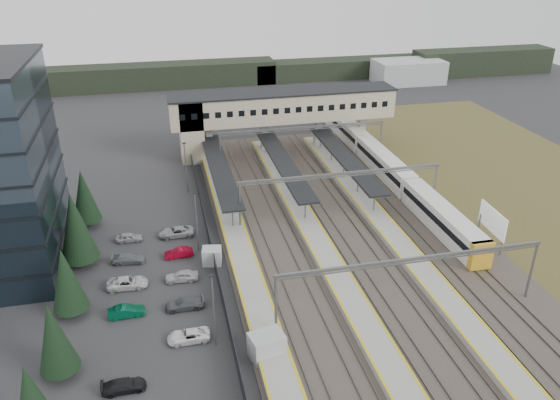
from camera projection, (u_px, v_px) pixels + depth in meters
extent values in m
plane|color=#2B2B2D|center=(278.00, 287.00, 61.60)|extent=(220.00, 220.00, 0.00)
cylinder|color=black|center=(62.00, 370.00, 49.02)|extent=(0.44, 0.44, 1.20)
cone|color=black|center=(54.00, 337.00, 47.36)|extent=(3.54, 3.54, 6.80)
cylinder|color=black|center=(73.00, 310.00, 56.91)|extent=(0.44, 0.44, 1.20)
cone|color=black|center=(66.00, 279.00, 55.20)|extent=(3.64, 3.64, 7.00)
cylinder|color=black|center=(82.00, 260.00, 65.67)|extent=(0.44, 0.44, 1.20)
cone|color=black|center=(75.00, 226.00, 63.64)|extent=(4.42, 4.42, 8.50)
cylinder|color=black|center=(89.00, 222.00, 74.44)|extent=(0.44, 0.44, 1.20)
cone|color=black|center=(84.00, 195.00, 72.69)|extent=(3.74, 3.74, 7.20)
imported|color=black|center=(124.00, 386.00, 47.43)|extent=(3.88, 1.67, 1.11)
imported|color=#054A2F|center=(127.00, 311.00, 56.69)|extent=(3.81, 1.47, 1.24)
imported|color=silver|center=(128.00, 283.00, 61.33)|extent=(4.64, 2.32, 1.26)
imported|color=slate|center=(129.00, 259.00, 66.00)|extent=(4.17, 2.04, 1.17)
imported|color=#A2A1A5|center=(129.00, 237.00, 70.65)|extent=(3.48, 1.54, 1.16)
imported|color=white|center=(189.00, 336.00, 53.27)|extent=(4.21, 1.98, 1.16)
imported|color=#4F5255|center=(185.00, 304.00, 57.90)|extent=(4.23, 1.73, 1.23)
imported|color=#BCBBBF|center=(181.00, 276.00, 62.53)|extent=(3.88, 1.74, 1.29)
imported|color=#A50720|center=(179.00, 253.00, 67.21)|extent=(3.58, 1.42, 1.16)
imported|color=#A0A0A4|center=(176.00, 232.00, 71.83)|extent=(4.64, 2.21, 1.28)
cylinder|color=slate|center=(214.00, 311.00, 51.23)|extent=(0.16, 0.16, 8.00)
cube|color=black|center=(211.00, 276.00, 49.48)|extent=(0.50, 0.25, 0.15)
cylinder|color=slate|center=(197.00, 223.00, 67.00)|extent=(0.16, 0.16, 8.00)
cube|color=black|center=(194.00, 193.00, 65.26)|extent=(0.50, 0.25, 0.15)
cylinder|color=slate|center=(186.00, 168.00, 82.78)|extent=(0.16, 0.16, 8.00)
cube|color=black|center=(184.00, 143.00, 81.03)|extent=(0.50, 0.25, 0.15)
cube|color=#26282B|center=(215.00, 264.00, 64.23)|extent=(0.08, 90.00, 2.00)
cube|color=#ABAEB0|center=(267.00, 346.00, 50.88)|extent=(3.57, 2.94, 2.61)
cube|color=#ABAEB0|center=(212.00, 256.00, 65.69)|extent=(2.55, 2.25, 2.06)
cube|color=#38332B|center=(362.00, 252.00, 68.35)|extent=(34.00, 90.00, 0.20)
cube|color=#59544C|center=(263.00, 263.00, 65.71)|extent=(0.08, 90.00, 0.14)
cube|color=#59544C|center=(275.00, 261.00, 66.00)|extent=(0.08, 90.00, 0.14)
cube|color=#59544C|center=(295.00, 259.00, 66.52)|extent=(0.08, 90.00, 0.14)
cube|color=#59544C|center=(306.00, 257.00, 66.81)|extent=(0.08, 90.00, 0.14)
cube|color=#59544C|center=(342.00, 253.00, 67.72)|extent=(0.08, 90.00, 0.14)
cube|color=#59544C|center=(353.00, 252.00, 68.01)|extent=(0.08, 90.00, 0.14)
cube|color=#59544C|center=(372.00, 249.00, 68.53)|extent=(0.08, 90.00, 0.14)
cube|color=#59544C|center=(383.00, 248.00, 68.82)|extent=(0.08, 90.00, 0.14)
cube|color=#59544C|center=(416.00, 244.00, 69.74)|extent=(0.08, 90.00, 0.14)
cube|color=#59544C|center=(426.00, 243.00, 70.03)|extent=(0.08, 90.00, 0.14)
cube|color=#59544C|center=(445.00, 240.00, 70.54)|extent=(0.08, 90.00, 0.14)
cube|color=#59544C|center=(455.00, 239.00, 70.83)|extent=(0.08, 90.00, 0.14)
cube|color=#959690|center=(244.00, 264.00, 65.18)|extent=(3.20, 82.00, 0.90)
cube|color=gold|center=(232.00, 262.00, 64.69)|extent=(0.25, 82.00, 0.02)
cube|color=gold|center=(256.00, 259.00, 65.27)|extent=(0.25, 82.00, 0.02)
cube|color=#959690|center=(324.00, 254.00, 67.19)|extent=(3.20, 82.00, 0.90)
cube|color=gold|center=(313.00, 252.00, 66.70)|extent=(0.25, 82.00, 0.02)
cube|color=gold|center=(336.00, 250.00, 67.28)|extent=(0.25, 82.00, 0.02)
cube|color=#959690|center=(400.00, 245.00, 69.20)|extent=(3.20, 82.00, 0.90)
cube|color=gold|center=(389.00, 243.00, 68.71)|extent=(0.25, 82.00, 0.02)
cube|color=gold|center=(411.00, 240.00, 69.29)|extent=(0.25, 82.00, 0.02)
cube|color=black|center=(220.00, 168.00, 82.91)|extent=(3.00, 30.00, 0.25)
cube|color=slate|center=(220.00, 169.00, 82.98)|extent=(3.10, 30.00, 0.12)
cylinder|color=slate|center=(233.00, 216.00, 72.22)|extent=(0.20, 0.20, 3.10)
cylinder|color=slate|center=(226.00, 195.00, 77.91)|extent=(0.20, 0.20, 3.10)
cylinder|color=slate|center=(220.00, 177.00, 83.61)|extent=(0.20, 0.20, 3.10)
cylinder|color=slate|center=(215.00, 162.00, 89.31)|extent=(0.20, 0.20, 3.10)
cylinder|color=slate|center=(211.00, 148.00, 95.01)|extent=(0.20, 0.20, 3.10)
cube|color=black|center=(284.00, 162.00, 84.92)|extent=(3.00, 30.00, 0.25)
cube|color=slate|center=(284.00, 163.00, 84.99)|extent=(3.10, 30.00, 0.12)
cylinder|color=slate|center=(305.00, 208.00, 74.23)|extent=(0.20, 0.20, 3.10)
cylinder|color=slate|center=(294.00, 189.00, 79.93)|extent=(0.20, 0.20, 3.10)
cylinder|color=slate|center=(283.00, 172.00, 85.62)|extent=(0.20, 0.20, 3.10)
cylinder|color=slate|center=(275.00, 157.00, 91.32)|extent=(0.20, 0.20, 3.10)
cylinder|color=slate|center=(267.00, 144.00, 97.02)|extent=(0.20, 0.20, 3.10)
cube|color=black|center=(344.00, 157.00, 86.94)|extent=(3.00, 30.00, 0.25)
cube|color=slate|center=(344.00, 158.00, 87.00)|extent=(3.10, 30.00, 0.12)
cylinder|color=slate|center=(374.00, 201.00, 76.24)|extent=(0.20, 0.20, 3.10)
cylinder|color=slate|center=(358.00, 182.00, 81.94)|extent=(0.20, 0.20, 3.10)
cylinder|color=slate|center=(344.00, 166.00, 87.64)|extent=(0.20, 0.20, 3.10)
cylinder|color=slate|center=(332.00, 152.00, 93.33)|extent=(0.20, 0.20, 3.10)
cylinder|color=slate|center=(321.00, 140.00, 99.03)|extent=(0.20, 0.20, 3.10)
cube|color=tan|center=(283.00, 106.00, 96.81)|extent=(40.00, 6.00, 5.00)
cube|color=black|center=(283.00, 92.00, 95.69)|extent=(40.40, 6.40, 0.30)
cube|color=tan|center=(191.00, 129.00, 94.80)|extent=(4.00, 6.00, 11.00)
cube|color=black|center=(182.00, 117.00, 90.50)|extent=(1.00, 0.06, 1.00)
cube|color=black|center=(194.00, 117.00, 90.90)|extent=(1.00, 0.06, 1.00)
cube|color=black|center=(206.00, 116.00, 91.30)|extent=(1.00, 0.06, 1.00)
cube|color=black|center=(218.00, 115.00, 91.70)|extent=(1.00, 0.06, 1.00)
cube|color=black|center=(230.00, 114.00, 92.11)|extent=(1.00, 0.06, 1.00)
cube|color=black|center=(242.00, 114.00, 92.51)|extent=(1.00, 0.06, 1.00)
cube|color=black|center=(253.00, 113.00, 92.91)|extent=(1.00, 0.06, 1.00)
cube|color=black|center=(265.00, 112.00, 93.31)|extent=(1.00, 0.06, 1.00)
cube|color=black|center=(276.00, 111.00, 93.72)|extent=(1.00, 0.06, 1.00)
cube|color=black|center=(287.00, 110.00, 94.12)|extent=(1.00, 0.06, 1.00)
cube|color=black|center=(299.00, 110.00, 94.52)|extent=(1.00, 0.06, 1.00)
cube|color=black|center=(310.00, 109.00, 94.92)|extent=(1.00, 0.06, 1.00)
cube|color=black|center=(321.00, 108.00, 95.33)|extent=(1.00, 0.06, 1.00)
cube|color=black|center=(332.00, 108.00, 95.73)|extent=(1.00, 0.06, 1.00)
cube|color=black|center=(342.00, 107.00, 96.13)|extent=(1.00, 0.06, 1.00)
cube|color=black|center=(353.00, 106.00, 96.53)|extent=(1.00, 0.06, 1.00)
cube|color=black|center=(364.00, 105.00, 96.93)|extent=(1.00, 0.06, 1.00)
cube|color=black|center=(374.00, 105.00, 97.34)|extent=(1.00, 0.06, 1.00)
cube|color=black|center=(385.00, 104.00, 97.74)|extent=(1.00, 0.06, 1.00)
cube|color=#959690|center=(201.00, 142.00, 96.20)|extent=(1.20, 1.60, 6.00)
cube|color=#959690|center=(209.00, 141.00, 96.50)|extent=(1.20, 1.60, 6.00)
cube|color=#959690|center=(264.00, 137.00, 98.51)|extent=(1.20, 1.60, 6.00)
cube|color=#959690|center=(318.00, 133.00, 100.52)|extent=(1.20, 1.60, 6.00)
cube|color=#959690|center=(361.00, 130.00, 102.23)|extent=(1.20, 1.60, 6.00)
cylinder|color=slate|center=(276.00, 307.00, 52.65)|extent=(0.28, 0.28, 7.00)
cylinder|color=slate|center=(531.00, 271.00, 58.28)|extent=(0.28, 0.28, 7.00)
cube|color=slate|center=(414.00, 259.00, 53.94)|extent=(28.40, 0.25, 0.35)
cube|color=slate|center=(413.00, 262.00, 54.11)|extent=(28.40, 0.12, 0.12)
cylinder|color=slate|center=(240.00, 207.00, 71.94)|extent=(0.28, 0.28, 7.00)
cylinder|color=slate|center=(434.00, 188.00, 77.57)|extent=(0.28, 0.28, 7.00)
cube|color=slate|center=(342.00, 174.00, 73.22)|extent=(28.40, 0.25, 0.35)
cube|color=slate|center=(342.00, 176.00, 73.40)|extent=(28.40, 0.12, 0.12)
cylinder|color=slate|center=(220.00, 154.00, 89.47)|extent=(0.28, 0.28, 7.00)
cylinder|color=slate|center=(380.00, 141.00, 95.10)|extent=(0.28, 0.28, 7.00)
cube|color=slate|center=(303.00, 128.00, 90.75)|extent=(28.40, 0.25, 0.35)
cube|color=slate|center=(303.00, 130.00, 90.93)|extent=(28.40, 0.12, 0.12)
cube|color=silver|center=(442.00, 219.00, 72.07)|extent=(2.73, 18.89, 3.51)
cube|color=black|center=(443.00, 216.00, 71.90)|extent=(2.79, 18.29, 0.88)
cube|color=slate|center=(441.00, 229.00, 72.73)|extent=(2.34, 17.49, 0.49)
cube|color=silver|center=(385.00, 165.00, 89.15)|extent=(2.73, 18.89, 3.51)
cube|color=black|center=(385.00, 163.00, 88.98)|extent=(2.79, 18.29, 0.88)
cube|color=slate|center=(384.00, 173.00, 89.82)|extent=(2.34, 17.49, 0.49)
cube|color=silver|center=(345.00, 128.00, 106.24)|extent=(2.73, 18.89, 3.51)
cube|color=black|center=(346.00, 126.00, 106.07)|extent=(2.79, 18.29, 0.88)
cube|color=slate|center=(345.00, 135.00, 106.90)|extent=(2.34, 17.49, 0.49)
cube|color=gold|center=(481.00, 255.00, 63.88)|extent=(2.75, 0.90, 3.51)
cylinder|color=slate|center=(502.00, 245.00, 66.88)|extent=(0.20, 0.20, 3.27)
cylinder|color=slate|center=(479.00, 225.00, 71.37)|extent=(0.20, 0.20, 3.27)
cube|color=silver|center=(493.00, 220.00, 68.22)|extent=(0.46, 6.13, 3.06)
cube|color=black|center=(160.00, 76.00, 141.55)|extent=(60.00, 8.00, 6.00)
cube|color=black|center=(343.00, 68.00, 151.83)|extent=(50.00, 8.00, 5.00)
cube|color=black|center=(482.00, 62.00, 155.05)|extent=(40.00, 8.00, 7.00)
cube|color=#ABAEB0|center=(408.00, 72.00, 145.86)|extent=(18.00, 10.00, 6.00)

